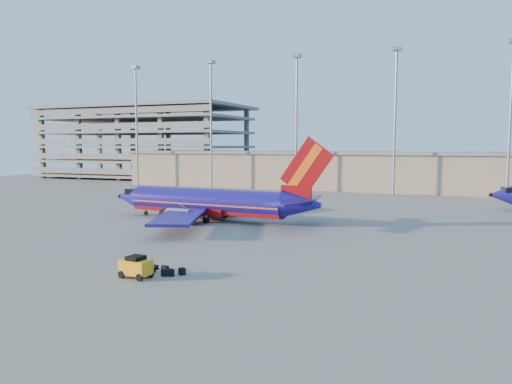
{
  "coord_description": "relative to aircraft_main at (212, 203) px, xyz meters",
  "views": [
    {
      "loc": [
        26.86,
        -54.4,
        10.03
      ],
      "look_at": [
        2.82,
        4.46,
        4.0
      ],
      "focal_mm": 35.0,
      "sensor_mm": 36.0,
      "label": 1
    }
  ],
  "objects": [
    {
      "name": "ground",
      "position": [
        3.44,
        -4.22,
        -2.36
      ],
      "size": [
        220.0,
        220.0,
        0.0
      ],
      "primitive_type": "plane",
      "color": "slate",
      "rests_on": "ground"
    },
    {
      "name": "terminal_building",
      "position": [
        13.44,
        53.78,
        1.96
      ],
      "size": [
        122.0,
        16.0,
        8.5
      ],
      "color": "gray",
      "rests_on": "ground"
    },
    {
      "name": "parking_garage",
      "position": [
        -58.56,
        69.83,
        9.37
      ],
      "size": [
        62.0,
        32.0,
        21.4
      ],
      "color": "slate",
      "rests_on": "ground"
    },
    {
      "name": "light_mast_row",
      "position": [
        8.44,
        41.78,
        15.2
      ],
      "size": [
        101.6,
        1.6,
        28.65
      ],
      "color": "gray",
      "rests_on": "ground"
    },
    {
      "name": "aircraft_main",
      "position": [
        0.0,
        0.0,
        0.0
      ],
      "size": [
        32.61,
        31.29,
        11.04
      ],
      "rotation": [
        0.0,
        0.0,
        -0.07
      ],
      "color": "navy",
      "rests_on": "ground"
    },
    {
      "name": "baggage_tug",
      "position": [
        7.93,
        -27.86,
        -1.48
      ],
      "size": [
        2.5,
        1.68,
        1.69
      ],
      "rotation": [
        0.0,
        0.0,
        -0.12
      ],
      "color": "orange",
      "rests_on": "ground"
    },
    {
      "name": "luggage_pile",
      "position": [
        9.35,
        -26.03,
        -2.12
      ],
      "size": [
        3.55,
        1.92,
        0.54
      ],
      "color": "black",
      "rests_on": "ground"
    }
  ]
}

